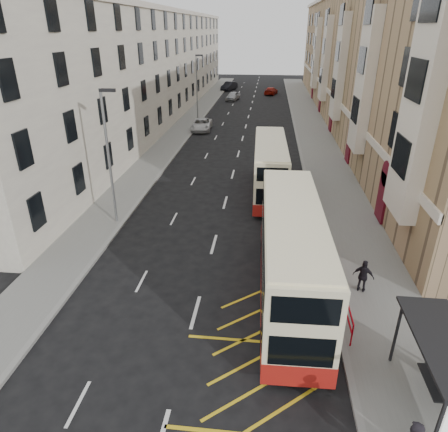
# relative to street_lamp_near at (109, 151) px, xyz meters

# --- Properties ---
(ground) EXTENTS (200.00, 200.00, 0.00)m
(ground) POSITION_rel_street_lamp_near_xyz_m (6.35, -12.00, -4.64)
(ground) COLOR black
(ground) RESTS_ON ground
(pavement_right) EXTENTS (4.00, 120.00, 0.15)m
(pavement_right) POSITION_rel_street_lamp_near_xyz_m (14.35, 18.00, -4.56)
(pavement_right) COLOR slate
(pavement_right) RESTS_ON ground
(pavement_left) EXTENTS (3.00, 120.00, 0.15)m
(pavement_left) POSITION_rel_street_lamp_near_xyz_m (-1.15, 18.00, -4.56)
(pavement_left) COLOR slate
(pavement_left) RESTS_ON ground
(kerb_right) EXTENTS (0.25, 120.00, 0.15)m
(kerb_right) POSITION_rel_street_lamp_near_xyz_m (12.35, 18.00, -4.56)
(kerb_right) COLOR gray
(kerb_right) RESTS_ON ground
(kerb_left) EXTENTS (0.25, 120.00, 0.15)m
(kerb_left) POSITION_rel_street_lamp_near_xyz_m (0.35, 18.00, -4.56)
(kerb_left) COLOR gray
(kerb_left) RESTS_ON ground
(road_markings) EXTENTS (10.00, 110.00, 0.01)m
(road_markings) POSITION_rel_street_lamp_near_xyz_m (6.35, 33.00, -4.63)
(road_markings) COLOR silver
(road_markings) RESTS_ON ground
(terrace_right) EXTENTS (10.75, 79.00, 15.25)m
(terrace_right) POSITION_rel_street_lamp_near_xyz_m (21.23, 33.38, 2.88)
(terrace_right) COLOR tan
(terrace_right) RESTS_ON ground
(terrace_left) EXTENTS (9.18, 79.00, 13.25)m
(terrace_left) POSITION_rel_street_lamp_near_xyz_m (-7.08, 33.50, 1.88)
(terrace_left) COLOR silver
(terrace_left) RESTS_ON ground
(guard_railing) EXTENTS (0.06, 6.56, 1.01)m
(guard_railing) POSITION_rel_street_lamp_near_xyz_m (12.60, -6.25, -3.78)
(guard_railing) COLOR #AF000E
(guard_railing) RESTS_ON pavement_right
(street_lamp_near) EXTENTS (0.93, 0.18, 8.00)m
(street_lamp_near) POSITION_rel_street_lamp_near_xyz_m (0.00, 0.00, 0.00)
(street_lamp_near) COLOR gray
(street_lamp_near) RESTS_ON pavement_left
(street_lamp_far) EXTENTS (0.93, 0.18, 8.00)m
(street_lamp_far) POSITION_rel_street_lamp_near_xyz_m (0.00, 30.00, 0.00)
(street_lamp_far) COLOR gray
(street_lamp_far) RESTS_ON pavement_left
(double_decker_front) EXTENTS (2.73, 10.84, 4.30)m
(double_decker_front) POSITION_rel_street_lamp_near_xyz_m (10.34, -6.45, -2.44)
(double_decker_front) COLOR #FFF2C2
(double_decker_front) RESTS_ON ground
(double_decker_rear) EXTENTS (2.47, 9.76, 3.87)m
(double_decker_rear) POSITION_rel_street_lamp_near_xyz_m (9.36, 6.14, -2.66)
(double_decker_rear) COLOR #FFF2C2
(double_decker_rear) RESTS_ON ground
(pedestrian_far) EXTENTS (1.01, 0.71, 1.59)m
(pedestrian_far) POSITION_rel_street_lamp_near_xyz_m (13.71, -5.84, -3.69)
(pedestrian_far) COLOR black
(pedestrian_far) RESTS_ON pavement_right
(white_van) EXTENTS (2.37, 4.87, 1.33)m
(white_van) POSITION_rel_street_lamp_near_xyz_m (1.22, 25.31, -3.97)
(white_van) COLOR silver
(white_van) RESTS_ON ground
(car_silver) EXTENTS (2.57, 4.41, 1.41)m
(car_silver) POSITION_rel_street_lamp_near_xyz_m (3.01, 47.15, -3.93)
(car_silver) COLOR #A7AAAE
(car_silver) RESTS_ON ground
(car_dark) EXTENTS (3.08, 5.08, 1.58)m
(car_dark) POSITION_rel_street_lamp_near_xyz_m (1.22, 59.04, -3.85)
(car_dark) COLOR black
(car_dark) RESTS_ON ground
(car_red) EXTENTS (2.69, 4.78, 1.31)m
(car_red) POSITION_rel_street_lamp_near_xyz_m (9.31, 54.38, -3.98)
(car_red) COLOR #8E0F05
(car_red) RESTS_ON ground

